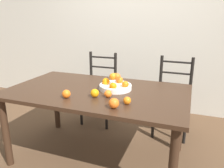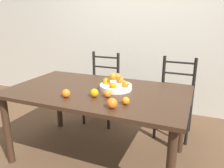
% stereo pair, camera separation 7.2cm
% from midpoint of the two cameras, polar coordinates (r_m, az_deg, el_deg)
% --- Properties ---
extents(ground_plane, '(12.00, 12.00, 0.00)m').
position_cam_midpoint_polar(ground_plane, '(2.51, -4.45, -18.35)').
color(ground_plane, brown).
extents(wall_back, '(8.00, 0.06, 2.60)m').
position_cam_midpoint_polar(wall_back, '(3.54, 6.07, 14.34)').
color(wall_back, beige).
rests_on(wall_back, ground_plane).
extents(dining_table, '(1.76, 1.02, 0.77)m').
position_cam_midpoint_polar(dining_table, '(2.20, -4.85, -3.72)').
color(dining_table, '#382316').
rests_on(dining_table, ground_plane).
extents(fruit_bowl, '(0.32, 0.32, 0.17)m').
position_cam_midpoint_polar(fruit_bowl, '(2.16, -0.07, -0.25)').
color(fruit_bowl, white).
rests_on(fruit_bowl, dining_table).
extents(orange_loose_0, '(0.08, 0.08, 0.08)m').
position_cam_midpoint_polar(orange_loose_0, '(1.96, -5.58, -2.38)').
color(orange_loose_0, orange).
rests_on(orange_loose_0, dining_table).
extents(orange_loose_1, '(0.08, 0.08, 0.08)m').
position_cam_midpoint_polar(orange_loose_1, '(1.71, -0.71, -5.06)').
color(orange_loose_1, orange).
rests_on(orange_loose_1, dining_table).
extents(orange_loose_2, '(0.08, 0.08, 0.08)m').
position_cam_midpoint_polar(orange_loose_2, '(1.98, -12.87, -2.54)').
color(orange_loose_2, orange).
rests_on(orange_loose_2, dining_table).
extents(orange_loose_3, '(0.06, 0.06, 0.06)m').
position_cam_midpoint_polar(orange_loose_3, '(1.79, 2.82, -4.35)').
color(orange_loose_3, orange).
rests_on(orange_loose_3, dining_table).
extents(orange_loose_4, '(0.07, 0.07, 0.07)m').
position_cam_midpoint_polar(orange_loose_4, '(1.95, -2.09, -2.57)').
color(orange_loose_4, orange).
rests_on(orange_loose_4, dining_table).
extents(chair_left, '(0.42, 0.40, 0.99)m').
position_cam_midpoint_polar(chair_left, '(3.11, -3.92, -1.35)').
color(chair_left, black).
rests_on(chair_left, ground_plane).
extents(chair_right, '(0.43, 0.41, 0.99)m').
position_cam_midpoint_polar(chair_right, '(2.87, 14.91, -3.51)').
color(chair_right, black).
rests_on(chair_right, ground_plane).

